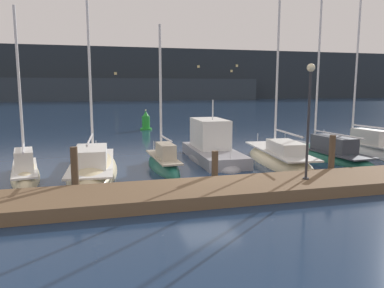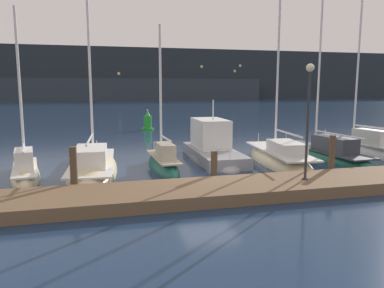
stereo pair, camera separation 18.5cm
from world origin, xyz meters
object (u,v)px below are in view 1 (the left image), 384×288
object	(u,v)px
sailboat_berth_6	(279,161)
channel_buoy	(146,122)
sailboat_berth_7	(323,154)
sailboat_berth_2	(25,175)
sailboat_berth_8	(359,151)
sailboat_berth_4	(163,166)
dock_lamppost	(309,104)
sailboat_berth_3	(93,170)
motorboat_berth_5	(212,153)

from	to	relation	value
sailboat_berth_6	channel_buoy	distance (m)	18.62
sailboat_berth_6	sailboat_berth_7	xyz separation A→B (m)	(3.39, 1.03, 0.03)
sailboat_berth_2	sailboat_berth_7	world-z (taller)	sailboat_berth_7
sailboat_berth_7	sailboat_berth_6	bearing A→B (deg)	-163.18
sailboat_berth_8	channel_buoy	world-z (taller)	sailboat_berth_8
sailboat_berth_4	dock_lamppost	distance (m)	7.91
sailboat_berth_4	dock_lamppost	size ratio (longest dim) A/B	1.73
sailboat_berth_2	channel_buoy	world-z (taller)	sailboat_berth_2
sailboat_berth_6	dock_lamppost	size ratio (longest dim) A/B	2.76
sailboat_berth_7	channel_buoy	world-z (taller)	sailboat_berth_7
channel_buoy	sailboat_berth_8	bearing A→B (deg)	-56.28
sailboat_berth_3	sailboat_berth_6	size ratio (longest dim) A/B	0.89
sailboat_berth_3	sailboat_berth_2	bearing A→B (deg)	-169.66
sailboat_berth_8	sailboat_berth_2	bearing A→B (deg)	-175.19
sailboat_berth_8	sailboat_berth_3	bearing A→B (deg)	-176.22
motorboat_berth_5	sailboat_berth_7	xyz separation A→B (m)	(6.56, -0.96, -0.22)
motorboat_berth_5	channel_buoy	size ratio (longest dim) A/B	3.60
sailboat_berth_7	channel_buoy	size ratio (longest dim) A/B	5.66
sailboat_berth_4	channel_buoy	xyz separation A→B (m)	(1.60, 17.77, 0.59)
sailboat_berth_2	sailboat_berth_3	size ratio (longest dim) A/B	0.75
sailboat_berth_2	sailboat_berth_3	bearing A→B (deg)	10.34
sailboat_berth_8	dock_lamppost	xyz separation A→B (m)	(-7.80, -6.60, 3.29)
sailboat_berth_3	sailboat_berth_6	bearing A→B (deg)	-2.53
channel_buoy	sailboat_berth_3	bearing A→B (deg)	-106.10
sailboat_berth_4	sailboat_berth_6	xyz separation A→B (m)	(6.34, -0.23, -0.02)
motorboat_berth_5	sailboat_berth_8	world-z (taller)	sailboat_berth_8
motorboat_berth_5	sailboat_berth_6	bearing A→B (deg)	-32.19
sailboat_berth_3	dock_lamppost	xyz separation A→B (m)	(8.28, -5.54, 3.34)
sailboat_berth_6	channel_buoy	xyz separation A→B (m)	(-4.74, 18.00, 0.61)
sailboat_berth_4	sailboat_berth_7	bearing A→B (deg)	4.69
sailboat_berth_6	sailboat_berth_3	bearing A→B (deg)	177.47
sailboat_berth_2	motorboat_berth_5	size ratio (longest dim) A/B	1.18
sailboat_berth_2	dock_lamppost	distance (m)	12.74
sailboat_berth_4	sailboat_berth_6	world-z (taller)	sailboat_berth_6
sailboat_berth_2	sailboat_berth_4	distance (m)	6.44
sailboat_berth_7	dock_lamppost	xyz separation A→B (m)	(-4.92, -6.13, 3.29)
dock_lamppost	sailboat_berth_7	bearing A→B (deg)	51.27
motorboat_berth_5	dock_lamppost	xyz separation A→B (m)	(1.64, -7.10, 3.08)
sailboat_berth_3	channel_buoy	distance (m)	18.29
sailboat_berth_3	sailboat_berth_8	world-z (taller)	sailboat_berth_3
sailboat_berth_7	sailboat_berth_8	size ratio (longest dim) A/B	1.04
dock_lamppost	sailboat_berth_4	bearing A→B (deg)	132.10
sailboat_berth_8	sailboat_berth_4	bearing A→B (deg)	-174.25
sailboat_berth_2	sailboat_berth_4	size ratio (longest dim) A/B	1.06
sailboat_berth_3	sailboat_berth_4	distance (m)	3.47
motorboat_berth_5	sailboat_berth_4	bearing A→B (deg)	-150.97
sailboat_berth_8	channel_buoy	xyz separation A→B (m)	(-11.01, 16.50, 0.58)
sailboat_berth_7	sailboat_berth_8	distance (m)	2.92
sailboat_berth_8	dock_lamppost	bearing A→B (deg)	-139.76
sailboat_berth_3	sailboat_berth_8	xyz separation A→B (m)	(16.08, 1.06, 0.04)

